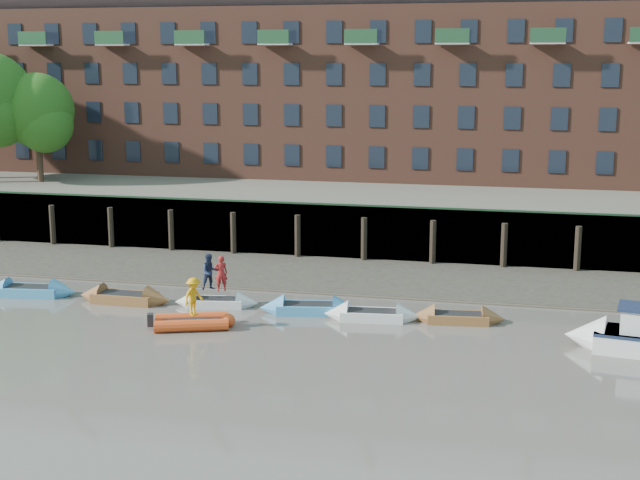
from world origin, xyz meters
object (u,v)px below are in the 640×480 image
(rowboat_3, at_px, (216,302))
(rowboat_4, at_px, (309,308))
(motor_launch, at_px, (631,337))
(person_rower_a, at_px, (221,273))
(rowboat_5, at_px, (372,315))
(rowboat_2, at_px, (125,298))
(person_rib_crew, at_px, (194,297))
(person_rower_b, at_px, (210,272))
(rib_tender, at_px, (195,322))
(rowboat_6, at_px, (458,318))
(rowboat_1, at_px, (31,291))

(rowboat_3, bearing_deg, rowboat_4, -10.45)
(motor_launch, relative_size, person_rower_a, 3.61)
(motor_launch, bearing_deg, rowboat_5, -1.63)
(motor_launch, bearing_deg, rowboat_4, -0.99)
(rowboat_2, bearing_deg, motor_launch, -4.97)
(rowboat_5, distance_m, person_rib_crew, 8.09)
(rowboat_5, distance_m, person_rower_b, 8.14)
(rowboat_5, relative_size, rib_tender, 1.25)
(person_rower_b, bearing_deg, rowboat_4, -38.98)
(person_rib_crew, bearing_deg, rowboat_6, -51.71)
(rowboat_6, height_order, person_rower_b, person_rower_b)
(rowboat_3, xyz_separation_m, person_rib_crew, (0.21, -3.50, 1.22))
(person_rower_a, bearing_deg, rowboat_2, -23.65)
(rowboat_2, relative_size, person_rib_crew, 2.76)
(rowboat_4, distance_m, person_rower_a, 4.54)
(motor_launch, distance_m, person_rower_a, 18.55)
(rowboat_5, relative_size, motor_launch, 0.73)
(rowboat_3, relative_size, rib_tender, 1.15)
(rowboat_4, xyz_separation_m, motor_launch, (14.02, -2.46, 0.39))
(rowboat_3, height_order, rowboat_5, rowboat_5)
(motor_launch, bearing_deg, rowboat_2, 3.43)
(rowboat_3, relative_size, person_rower_a, 2.42)
(rowboat_1, bearing_deg, rowboat_5, -7.89)
(rowboat_2, height_order, rowboat_6, rowboat_2)
(rowboat_2, height_order, person_rib_crew, person_rib_crew)
(motor_launch, bearing_deg, person_rib_crew, 11.89)
(rowboat_1, bearing_deg, rowboat_6, -6.36)
(rib_tender, height_order, motor_launch, motor_launch)
(motor_launch, distance_m, person_rower_b, 19.14)
(rowboat_5, height_order, rowboat_6, rowboat_5)
(person_rower_b, distance_m, person_rib_crew, 3.69)
(rowboat_2, height_order, rowboat_3, rowboat_2)
(person_rower_a, xyz_separation_m, person_rib_crew, (-0.03, -3.55, -0.21))
(rowboat_4, bearing_deg, rowboat_2, 170.95)
(rowboat_2, bearing_deg, person_rower_a, 4.95)
(rowboat_1, bearing_deg, rowboat_3, -5.82)
(rowboat_1, distance_m, person_rower_a, 10.11)
(rowboat_2, relative_size, rowboat_3, 1.14)
(rowboat_5, xyz_separation_m, rib_tender, (-7.42, -2.91, 0.04))
(rowboat_6, distance_m, person_rower_b, 11.90)
(rowboat_3, height_order, rowboat_4, rowboat_4)
(rowboat_4, bearing_deg, motor_launch, -20.35)
(rowboat_5, xyz_separation_m, person_rower_a, (-7.39, 0.57, 1.42))
(rowboat_5, bearing_deg, person_rower_a, 169.77)
(rowboat_1, xyz_separation_m, rowboat_5, (17.41, -0.36, -0.01))
(rowboat_3, distance_m, motor_launch, 18.76)
(rowboat_3, distance_m, rowboat_4, 4.56)
(rowboat_6, distance_m, motor_launch, 7.56)
(rowboat_4, height_order, rowboat_5, rowboat_4)
(person_rib_crew, bearing_deg, rowboat_1, 92.58)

